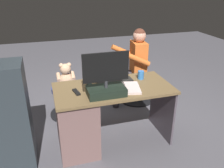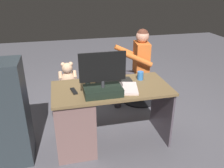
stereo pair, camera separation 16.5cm
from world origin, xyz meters
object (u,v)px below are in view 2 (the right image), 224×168
at_px(monitor, 103,83).
at_px(computer_mouse, 88,84).
at_px(cup, 140,76).
at_px(person, 136,61).
at_px(office_chair_teddy, 70,97).
at_px(teddy_bear, 68,75).
at_px(desk, 83,116).
at_px(tv_remote, 74,91).
at_px(visitor_chair, 140,86).
at_px(keyboard, 114,81).

bearing_deg(monitor, computer_mouse, -66.21).
bearing_deg(cup, person, -104.95).
xyz_separation_m(computer_mouse, office_chair_teddy, (0.19, -0.67, -0.49)).
xyz_separation_m(office_chair_teddy, teddy_bear, (-0.00, -0.01, 0.34)).
bearing_deg(desk, computer_mouse, -126.44).
xyz_separation_m(tv_remote, visitor_chair, (-1.10, -0.94, -0.48)).
bearing_deg(tv_remote, teddy_bear, -99.19).
bearing_deg(teddy_bear, tv_remote, 91.82).
height_order(keyboard, teddy_bear, teddy_bear).
bearing_deg(tv_remote, keyboard, -171.95).
distance_m(office_chair_teddy, teddy_bear, 0.34).
bearing_deg(person, tv_remote, 42.78).
bearing_deg(monitor, keyboard, -121.95).
bearing_deg(keyboard, tv_remote, 19.05).
relative_size(computer_mouse, cup, 0.96).
bearing_deg(desk, person, -135.48).
bearing_deg(office_chair_teddy, visitor_chair, -173.20).
distance_m(keyboard, tv_remote, 0.50).
relative_size(desk, computer_mouse, 13.60).
relative_size(monitor, computer_mouse, 4.91).
bearing_deg(desk, visitor_chair, -137.79).
distance_m(cup, visitor_chair, 0.99).
distance_m(computer_mouse, teddy_bear, 0.72).
distance_m(keyboard, teddy_bear, 0.84).
bearing_deg(teddy_bear, keyboard, 127.38).
xyz_separation_m(computer_mouse, visitor_chair, (-0.93, -0.80, -0.49)).
relative_size(computer_mouse, teddy_bear, 0.27).
bearing_deg(tv_remote, person, -148.22).
height_order(desk, teddy_bear, teddy_bear).
distance_m(visitor_chair, person, 0.44).
xyz_separation_m(keyboard, person, (-0.53, -0.77, -0.05)).
distance_m(keyboard, computer_mouse, 0.31).
height_order(computer_mouse, office_chair_teddy, computer_mouse).
relative_size(keyboard, computer_mouse, 4.38).
distance_m(keyboard, person, 0.93).
bearing_deg(person, desk, 44.52).
relative_size(monitor, person, 0.41).
distance_m(monitor, tv_remote, 0.34).
bearing_deg(desk, keyboard, -160.23).
relative_size(keyboard, cup, 4.19).
bearing_deg(monitor, cup, -150.28).
height_order(keyboard, tv_remote, keyboard).
height_order(cup, person, person).
xyz_separation_m(monitor, teddy_bear, (0.32, -0.95, -0.26)).
relative_size(desk, visitor_chair, 2.40).
height_order(cup, visitor_chair, cup).
relative_size(cup, office_chair_teddy, 0.19).
distance_m(computer_mouse, person, 1.15).
bearing_deg(cup, visitor_chair, -110.68).
bearing_deg(tv_remote, visitor_chair, -150.32).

